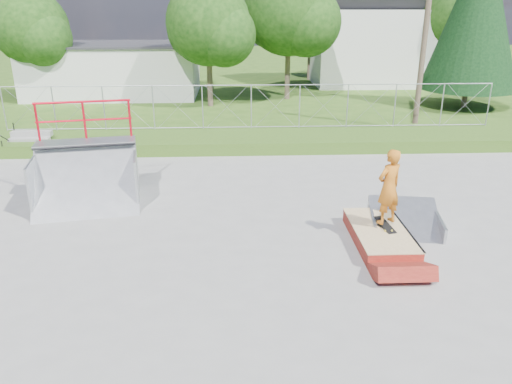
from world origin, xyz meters
TOP-DOWN VIEW (x-y plane):
  - ground at (0.00, 0.00)m, footprint 120.00×120.00m
  - concrete_pad at (0.00, 0.00)m, footprint 20.00×16.00m
  - grass_berm at (0.00, 9.50)m, footprint 24.00×3.00m
  - grind_box at (2.70, 0.69)m, footprint 1.26×2.58m
  - quarter_pipe at (-4.87, 3.40)m, footprint 3.14×2.79m
  - flat_bank_ramp at (3.55, 1.44)m, footprint 2.00×2.10m
  - skateboard at (2.83, 0.77)m, footprint 0.38×0.82m
  - skater at (2.83, 0.77)m, footprint 0.78×0.69m
  - concrete_stairs at (-8.50, 8.70)m, footprint 1.50×1.60m
  - chain_link_fence at (0.00, 10.50)m, footprint 20.00×0.06m
  - utility_building_flat at (-8.00, 22.00)m, footprint 10.00×6.00m
  - gable_house at (9.00, 26.00)m, footprint 8.40×6.08m
  - utility_pole at (7.50, 12.00)m, footprint 0.24×0.24m
  - tree_left_near at (-1.75, 17.83)m, footprint 4.76×4.48m
  - tree_center at (2.78, 19.81)m, footprint 5.44×5.12m
  - tree_left_far at (-11.77, 19.85)m, footprint 4.42×4.16m
  - tree_right_far at (14.27, 23.82)m, footprint 5.10×4.80m
  - tree_back_mid at (5.21, 27.86)m, footprint 4.08×3.84m
  - conifer_tree at (12.00, 17.00)m, footprint 5.04×5.04m

SIDE VIEW (x-z plane):
  - ground at x=0.00m, z-range 0.00..0.00m
  - concrete_pad at x=0.00m, z-range 0.00..0.04m
  - grind_box at x=2.70m, z-range 0.00..0.38m
  - grass_berm at x=0.00m, z-range 0.00..0.50m
  - flat_bank_ramp at x=3.55m, z-range 0.00..0.52m
  - concrete_stairs at x=-8.50m, z-range 0.00..0.80m
  - skateboard at x=2.83m, z-range 0.36..0.49m
  - skater at x=2.83m, z-range 0.43..2.23m
  - quarter_pipe at x=-4.87m, z-range 0.00..2.78m
  - chain_link_fence at x=0.00m, z-range 0.50..2.30m
  - utility_building_flat at x=-8.00m, z-range 0.00..3.00m
  - tree_back_mid at x=5.21m, z-range 0.78..6.48m
  - gable_house at x=9.00m, z-range -0.63..8.31m
  - tree_left_far at x=-11.77m, z-range 0.85..7.02m
  - utility_pole at x=7.50m, z-range 0.00..8.00m
  - tree_left_near at x=-1.75m, z-range 0.91..7.56m
  - tree_right_far at x=14.27m, z-range 0.98..8.10m
  - tree_center at x=2.78m, z-range 1.05..8.65m
  - conifer_tree at x=12.00m, z-range 0.50..9.60m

